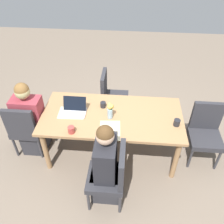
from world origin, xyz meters
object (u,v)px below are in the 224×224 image
at_px(chair_head_left_right_near, 205,130).
at_px(coffee_mug_centre_left, 103,105).
at_px(dining_table, 112,119).
at_px(coffee_mug_near_left, 71,130).
at_px(person_far_left_mid, 106,168).
at_px(chair_near_left_far, 111,94).
at_px(chair_head_right_left_near, 26,127).
at_px(flower_vase, 110,110).
at_px(coffee_mug_near_right, 177,123).
at_px(chair_far_left_mid, 112,174).
at_px(person_head_right_left_near, 31,122).
at_px(laptop_head_right_left_near, 74,110).

distance_m(chair_head_left_right_near, coffee_mug_centre_left, 1.49).
height_order(dining_table, chair_head_left_right_near, chair_head_left_right_near).
bearing_deg(dining_table, coffee_mug_near_left, 38.81).
bearing_deg(person_far_left_mid, coffee_mug_centre_left, -81.50).
height_order(chair_near_left_far, coffee_mug_centre_left, chair_near_left_far).
bearing_deg(chair_head_right_left_near, coffee_mug_centre_left, -166.81).
bearing_deg(flower_vase, coffee_mug_near_right, 174.94).
xyz_separation_m(chair_head_right_left_near, chair_far_left_mid, (-1.30, 0.69, 0.00)).
relative_size(chair_head_right_left_near, chair_far_left_mid, 1.00).
relative_size(chair_head_right_left_near, chair_near_left_far, 1.00).
bearing_deg(person_head_right_left_near, coffee_mug_near_left, 152.70).
distance_m(chair_far_left_mid, chair_head_left_right_near, 1.51).
bearing_deg(flower_vase, chair_head_right_left_near, 1.82).
xyz_separation_m(chair_head_right_left_near, chair_head_left_right_near, (-2.56, -0.16, 0.00)).
height_order(person_head_right_left_near, coffee_mug_centre_left, person_head_right_left_near).
height_order(laptop_head_right_left_near, coffee_mug_near_right, laptop_head_right_left_near).
bearing_deg(chair_near_left_far, flower_vase, 94.81).
distance_m(chair_head_right_left_near, flower_vase, 1.28).
xyz_separation_m(dining_table, laptop_head_right_left_near, (0.52, -0.01, 0.12)).
distance_m(flower_vase, laptop_head_right_left_near, 0.51).
bearing_deg(coffee_mug_near_left, flower_vase, -144.49).
height_order(flower_vase, laptop_head_right_left_near, flower_vase).
xyz_separation_m(chair_head_right_left_near, coffee_mug_centre_left, (-1.09, -0.26, 0.29)).
height_order(chair_near_left_far, laptop_head_right_left_near, laptop_head_right_left_near).
relative_size(person_head_right_left_near, chair_far_left_mid, 1.33).
bearing_deg(laptop_head_right_left_near, dining_table, 178.47).
bearing_deg(coffee_mug_centre_left, chair_head_left_right_near, 176.17).
distance_m(chair_head_right_left_near, person_far_left_mid, 1.38).
bearing_deg(chair_far_left_mid, coffee_mug_centre_left, -77.63).
distance_m(chair_far_left_mid, flower_vase, 0.82).
distance_m(chair_head_left_right_near, coffee_mug_near_right, 0.59).
xyz_separation_m(chair_head_left_right_near, flower_vase, (1.34, 0.12, 0.38)).
relative_size(coffee_mug_near_right, coffee_mug_centre_left, 1.13).
bearing_deg(coffee_mug_near_left, dining_table, -141.19).
bearing_deg(coffee_mug_near_left, chair_head_left_right_near, -166.07).
relative_size(laptop_head_right_left_near, coffee_mug_near_left, 3.56).
bearing_deg(chair_head_right_left_near, coffee_mug_near_left, 159.33).
bearing_deg(flower_vase, chair_head_left_right_near, -174.89).
bearing_deg(laptop_head_right_left_near, flower_vase, 172.05).
relative_size(flower_vase, coffee_mug_near_left, 2.58).
bearing_deg(person_far_left_mid, person_head_right_left_near, -31.03).
bearing_deg(coffee_mug_centre_left, flower_vase, 119.44).
distance_m(chair_near_left_far, coffee_mug_near_left, 1.29).
xyz_separation_m(dining_table, chair_far_left_mid, (-0.07, 0.78, -0.17)).
bearing_deg(chair_head_left_right_near, laptop_head_right_left_near, 1.55).
height_order(chair_head_right_left_near, chair_near_left_far, same).
height_order(chair_near_left_far, flower_vase, flower_vase).
bearing_deg(laptop_head_right_left_near, coffee_mug_near_right, 173.88).
height_order(flower_vase, coffee_mug_near_left, flower_vase).
bearing_deg(laptop_head_right_left_near, coffee_mug_near_left, 96.39).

